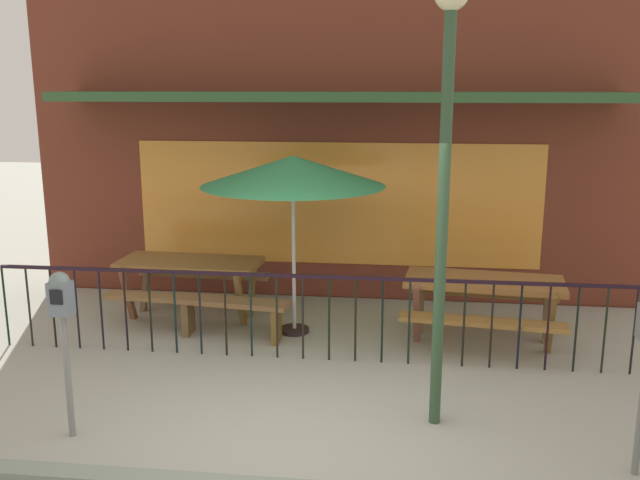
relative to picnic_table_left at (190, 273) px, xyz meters
name	(u,v)px	position (x,y,z in m)	size (l,w,h in m)	color
ground	(289,444)	(1.78, -3.02, -0.61)	(40.00, 40.00, 0.00)	#A2A494
pub_storefront	(338,122)	(1.78, 1.34, 1.86)	(8.60, 1.50, 4.94)	#401C10
patio_fence_front	(316,302)	(1.78, -1.18, 0.05)	(7.25, 0.04, 0.97)	black
picnic_table_left	(190,273)	(0.00, 0.00, 0.00)	(1.86, 1.44, 0.79)	olive
picnic_table_right	(483,292)	(3.65, -0.42, 0.00)	(1.95, 1.56, 0.79)	#955F2E
patio_umbrella	(293,172)	(1.41, -0.36, 1.37)	(2.17, 2.17, 2.16)	black
patio_bench	(231,310)	(0.69, -0.64, -0.26)	(1.43, 0.49, 0.48)	brown
parking_meter_far	(62,311)	(-0.11, -3.10, 0.52)	(0.18, 0.17, 1.47)	gray
street_lamp	(445,143)	(3.02, -2.48, 1.89)	(0.28, 0.28, 3.80)	#2F4C31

